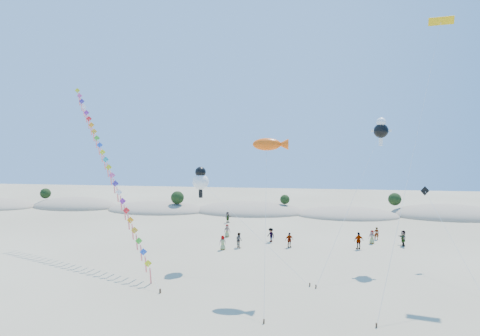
# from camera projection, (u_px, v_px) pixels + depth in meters

# --- Properties ---
(dune_ridge) EXTENTS (145.30, 11.49, 5.57)m
(dune_ridge) POSITION_uv_depth(u_px,v_px,m) (255.00, 212.00, 67.70)
(dune_ridge) COLOR gray
(dune_ridge) RESTS_ON ground
(kite_train) EXTENTS (17.46, 18.22, 19.14)m
(kite_train) POSITION_uv_depth(u_px,v_px,m) (106.00, 161.00, 42.00)
(kite_train) COLOR #3F2D1E
(kite_train) RESTS_ON ground
(fish_kite) EXTENTS (2.96, 8.03, 12.32)m
(fish_kite) POSITION_uv_depth(u_px,v_px,m) (271.00, 145.00, 33.09)
(fish_kite) COLOR #3F2D1E
(fish_kite) RESTS_ON ground
(cartoon_kite_low) EXTENTS (11.30, 5.91, 9.56)m
(cartoon_kite_low) POSITION_uv_depth(u_px,v_px,m) (201.00, 180.00, 39.15)
(cartoon_kite_low) COLOR #3F2D1E
(cartoon_kite_low) RESTS_ON ground
(cartoon_kite_high) EXTENTS (7.81, 10.21, 14.43)m
(cartoon_kite_high) POSITION_uv_depth(u_px,v_px,m) (381.00, 129.00, 40.33)
(cartoon_kite_high) COLOR #3F2D1E
(cartoon_kite_high) RESTS_ON ground
(parafoil_kite) EXTENTS (8.96, 14.00, 23.44)m
(parafoil_kite) POSITION_uv_depth(u_px,v_px,m) (440.00, 27.00, 36.38)
(parafoil_kite) COLOR #3F2D1E
(parafoil_kite) RESTS_ON ground
(dark_kite) EXTENTS (2.39, 9.12, 7.67)m
(dark_kite) POSITION_uv_depth(u_px,v_px,m) (439.00, 215.00, 36.85)
(dark_kite) COLOR #3F2D1E
(dark_kite) RESTS_ON ground
(beachgoers) EXTENTS (23.01, 15.65, 1.89)m
(beachgoers) POSITION_uv_depth(u_px,v_px,m) (300.00, 234.00, 48.05)
(beachgoers) COLOR slate
(beachgoers) RESTS_ON ground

